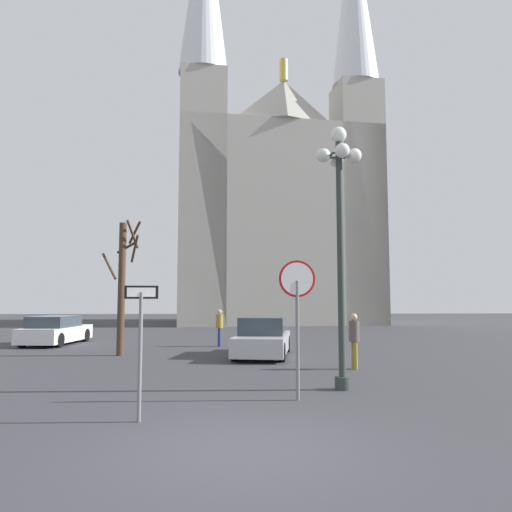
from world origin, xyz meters
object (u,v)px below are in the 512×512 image
Objects in this scene: bare_tree at (122,283)px; parked_car_far_white at (55,331)px; parked_car_near_silver at (263,338)px; pedestrian_standing at (354,335)px; stop_sign at (297,301)px; one_way_arrow_sign at (140,337)px; street_lamp at (340,211)px; pedestrian_walking at (219,324)px; cathedral at (274,198)px.

bare_tree is 6.47m from parked_car_far_white.
pedestrian_standing reaches higher than parked_car_near_silver.
one_way_arrow_sign is (-3.00, -1.66, -0.62)m from stop_sign.
parked_car_near_silver is at bearing 74.16° from one_way_arrow_sign.
bare_tree is 3.05× the size of pedestrian_standing.
street_lamp is at bearing -46.28° from parked_car_far_white.
pedestrian_walking is 0.98× the size of pedestrian_standing.
cathedral is 25.86m from bare_tree.
pedestrian_walking is (-4.07, -19.99, -10.08)m from cathedral.
one_way_arrow_sign is 0.46× the size of bare_tree.
cathedral is 25.86m from parked_car_near_silver.
one_way_arrow_sign is 15.84m from parked_car_far_white.
stop_sign is 1.80× the size of pedestrian_walking.
pedestrian_standing is (2.28, 4.33, -1.07)m from stop_sign.
street_lamp is at bearing 42.86° from stop_sign.
one_way_arrow_sign is at bearing -64.48° from parked_car_far_white.
parked_car_far_white is at bearing 127.86° from stop_sign.
cathedral reaches higher than street_lamp.
street_lamp is 3.79× the size of pedestrian_standing.
pedestrian_walking is (3.59, 3.26, -1.74)m from bare_tree.
street_lamp reaches higher than one_way_arrow_sign.
street_lamp is (1.20, 1.11, 2.18)m from stop_sign.
stop_sign is at bearing -137.14° from street_lamp.
parked_car_far_white is (-9.81, 12.62, -1.46)m from stop_sign.
pedestrian_walking reaches higher than parked_car_far_white.
one_way_arrow_sign is 8.00m from pedestrian_standing.
parked_car_far_white is at bearing 170.78° from pedestrian_walking.
street_lamp is at bearing -72.22° from pedestrian_walking.
pedestrian_walking reaches higher than parked_car_near_silver.
parked_car_near_silver is 2.86× the size of pedestrian_walking.
parked_car_near_silver is at bearing -26.98° from parked_car_far_white.
parked_car_far_white is at bearing 145.59° from pedestrian_standing.
bare_tree is at bearing 154.67° from pedestrian_standing.
bare_tree is 1.09× the size of parked_car_near_silver.
cathedral is at bearing 71.78° from bare_tree.
stop_sign is 16.05m from parked_car_far_white.
parked_car_near_silver is 4.01m from pedestrian_walking.
one_way_arrow_sign is 13.06m from pedestrian_walking.
pedestrian_standing is at bearing -58.11° from pedestrian_walking.
one_way_arrow_sign reaches higher than pedestrian_standing.
parked_car_near_silver is (2.68, 9.44, -0.79)m from one_way_arrow_sign.
parked_car_near_silver is at bearing 126.99° from pedestrian_standing.
bare_tree reaches higher than pedestrian_standing.
one_way_arrow_sign reaches higher than parked_car_far_white.
stop_sign reaches higher than pedestrian_walking.
parked_car_far_white is at bearing 133.72° from street_lamp.
pedestrian_walking is 8.28m from pedestrian_standing.
pedestrian_standing is at bearing -25.33° from bare_tree.
parked_car_far_white is (-11.01, 11.51, -3.64)m from street_lamp.
stop_sign is at bearing -87.67° from parked_car_near_silver.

